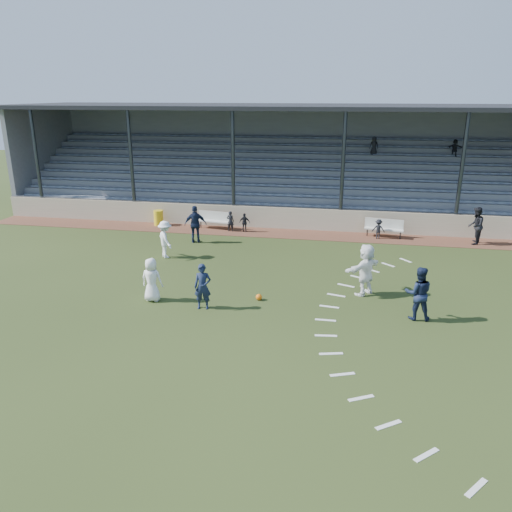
{
  "coord_description": "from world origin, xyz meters",
  "views": [
    {
      "loc": [
        3.34,
        -15.43,
        7.29
      ],
      "look_at": [
        0.0,
        2.5,
        1.3
      ],
      "focal_mm": 35.0,
      "sensor_mm": 36.0,
      "label": 1
    }
  ],
  "objects_px": {
    "bench_left": "(215,219)",
    "bench_right": "(384,226)",
    "official": "(476,226)",
    "player_navy_lead": "(203,287)",
    "football": "(259,297)",
    "player_white_lead": "(152,280)",
    "trash_bin": "(159,218)"
  },
  "relations": [
    {
      "from": "bench_left",
      "to": "player_navy_lead",
      "type": "height_order",
      "value": "player_navy_lead"
    },
    {
      "from": "bench_left",
      "to": "bench_right",
      "type": "relative_size",
      "value": 1.0
    },
    {
      "from": "trash_bin",
      "to": "player_white_lead",
      "type": "height_order",
      "value": "player_white_lead"
    },
    {
      "from": "official",
      "to": "player_white_lead",
      "type": "bearing_deg",
      "value": -34.72
    },
    {
      "from": "trash_bin",
      "to": "football",
      "type": "bearing_deg",
      "value": -51.77
    },
    {
      "from": "bench_left",
      "to": "football",
      "type": "xyz_separation_m",
      "value": [
        4.22,
        -9.55,
        -0.47
      ]
    },
    {
      "from": "bench_right",
      "to": "official",
      "type": "relative_size",
      "value": 1.08
    },
    {
      "from": "player_navy_lead",
      "to": "bench_right",
      "type": "bearing_deg",
      "value": 49.63
    },
    {
      "from": "bench_left",
      "to": "player_navy_lead",
      "type": "xyz_separation_m",
      "value": [
        2.41,
        -10.63,
        0.24
      ]
    },
    {
      "from": "bench_left",
      "to": "bench_right",
      "type": "xyz_separation_m",
      "value": [
        9.2,
        -0.02,
        0.0
      ]
    },
    {
      "from": "player_navy_lead",
      "to": "official",
      "type": "distance_m",
      "value": 15.08
    },
    {
      "from": "trash_bin",
      "to": "player_navy_lead",
      "type": "xyz_separation_m",
      "value": [
        5.79,
        -10.73,
        0.37
      ]
    },
    {
      "from": "football",
      "to": "trash_bin",
      "type": "bearing_deg",
      "value": 128.23
    },
    {
      "from": "bench_right",
      "to": "player_navy_lead",
      "type": "height_order",
      "value": "player_navy_lead"
    },
    {
      "from": "trash_bin",
      "to": "bench_left",
      "type": "bearing_deg",
      "value": -1.76
    },
    {
      "from": "football",
      "to": "official",
      "type": "height_order",
      "value": "official"
    },
    {
      "from": "bench_right",
      "to": "trash_bin",
      "type": "bearing_deg",
      "value": -171.37
    },
    {
      "from": "football",
      "to": "official",
      "type": "distance_m",
      "value": 13.05
    },
    {
      "from": "bench_right",
      "to": "trash_bin",
      "type": "xyz_separation_m",
      "value": [
        -12.58,
        0.13,
        -0.13
      ]
    },
    {
      "from": "football",
      "to": "player_navy_lead",
      "type": "relative_size",
      "value": 0.14
    },
    {
      "from": "bench_left",
      "to": "player_white_lead",
      "type": "distance_m",
      "value": 10.31
    },
    {
      "from": "trash_bin",
      "to": "player_white_lead",
      "type": "distance_m",
      "value": 11.07
    },
    {
      "from": "bench_right",
      "to": "trash_bin",
      "type": "distance_m",
      "value": 12.58
    },
    {
      "from": "player_white_lead",
      "to": "official",
      "type": "distance_m",
      "value": 16.44
    },
    {
      "from": "trash_bin",
      "to": "player_navy_lead",
      "type": "relative_size",
      "value": 0.52
    },
    {
      "from": "bench_left",
      "to": "official",
      "type": "xyz_separation_m",
      "value": [
        13.61,
        -0.53,
        0.38
      ]
    },
    {
      "from": "trash_bin",
      "to": "football",
      "type": "height_order",
      "value": "trash_bin"
    },
    {
      "from": "player_navy_lead",
      "to": "official",
      "type": "bearing_deg",
      "value": 34.31
    },
    {
      "from": "football",
      "to": "player_white_lead",
      "type": "bearing_deg",
      "value": -168.91
    },
    {
      "from": "official",
      "to": "player_navy_lead",
      "type": "bearing_deg",
      "value": -29.13
    },
    {
      "from": "bench_left",
      "to": "official",
      "type": "height_order",
      "value": "official"
    },
    {
      "from": "bench_right",
      "to": "player_white_lead",
      "type": "height_order",
      "value": "player_white_lead"
    }
  ]
}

